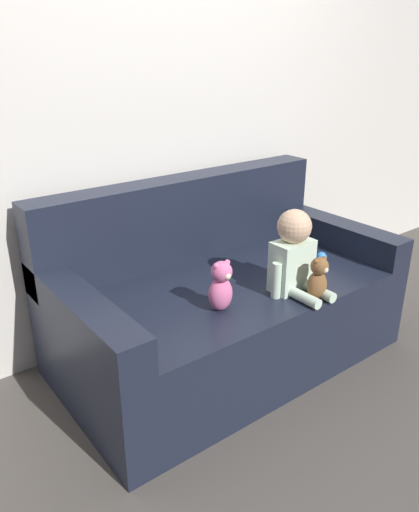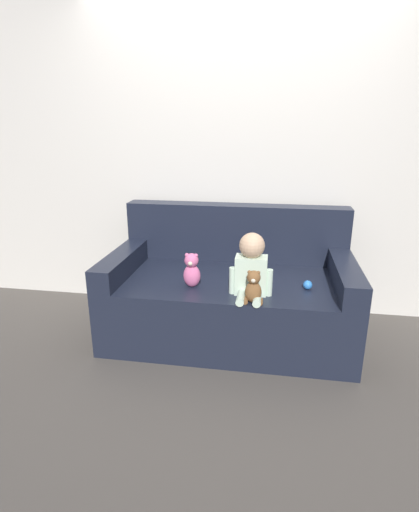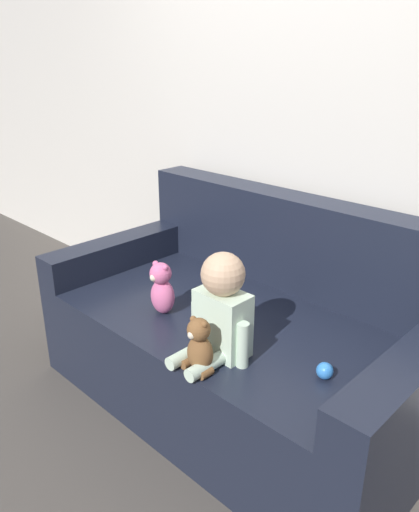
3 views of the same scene
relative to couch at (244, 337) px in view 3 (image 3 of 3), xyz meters
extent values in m
plane|color=#4C4742|center=(0.00, -0.06, -0.32)|extent=(12.00, 12.00, 0.00)
cube|color=silver|center=(0.00, 0.52, 0.98)|extent=(8.00, 0.05, 2.60)
cube|color=black|center=(0.00, -0.06, -0.08)|extent=(1.79, 0.98, 0.48)
cube|color=black|center=(0.00, 0.34, 0.39)|extent=(1.79, 0.18, 0.46)
cube|color=black|center=(-0.81, -0.06, 0.24)|extent=(0.16, 0.98, 0.16)
cube|color=black|center=(0.81, -0.06, 0.24)|extent=(0.16, 0.98, 0.16)
cube|color=silver|center=(0.17, -0.34, 0.28)|extent=(0.21, 0.13, 0.26)
sphere|color=tan|center=(0.17, -0.34, 0.49)|extent=(0.17, 0.17, 0.17)
cylinder|color=silver|center=(0.12, -0.48, 0.18)|extent=(0.05, 0.17, 0.05)
cylinder|color=silver|center=(0.22, -0.48, 0.18)|extent=(0.05, 0.17, 0.05)
cylinder|color=silver|center=(0.05, -0.36, 0.25)|extent=(0.05, 0.05, 0.18)
cylinder|color=silver|center=(0.29, -0.36, 0.25)|extent=(0.05, 0.05, 0.18)
ellipsoid|color=brown|center=(0.20, -0.48, 0.23)|extent=(0.10, 0.09, 0.14)
sphere|color=brown|center=(0.20, -0.49, 0.33)|extent=(0.09, 0.09, 0.09)
sphere|color=brown|center=(0.17, -0.49, 0.36)|extent=(0.02, 0.02, 0.02)
sphere|color=brown|center=(0.23, -0.49, 0.36)|extent=(0.02, 0.02, 0.02)
sphere|color=beige|center=(0.20, -0.52, 0.32)|extent=(0.03, 0.03, 0.03)
cylinder|color=brown|center=(0.15, -0.50, 0.17)|extent=(0.03, 0.06, 0.03)
cylinder|color=brown|center=(0.24, -0.50, 0.17)|extent=(0.03, 0.06, 0.03)
ellipsoid|color=#DB6699|center=(-0.24, -0.29, 0.24)|extent=(0.12, 0.10, 0.16)
sphere|color=#DB6699|center=(-0.24, -0.30, 0.35)|extent=(0.10, 0.10, 0.10)
sphere|color=#DB6699|center=(-0.27, -0.30, 0.39)|extent=(0.03, 0.03, 0.03)
sphere|color=#DB6699|center=(-0.21, -0.30, 0.39)|extent=(0.03, 0.03, 0.03)
sphere|color=beige|center=(-0.24, -0.34, 0.34)|extent=(0.03, 0.03, 0.03)
sphere|color=#337FDB|center=(0.55, -0.21, 0.19)|extent=(0.06, 0.06, 0.06)
camera|label=1|loc=(-1.51, -1.87, 1.28)|focal=35.00mm
camera|label=2|loc=(0.30, -2.81, 1.22)|focal=28.00mm
camera|label=3|loc=(1.31, -1.57, 1.24)|focal=35.00mm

